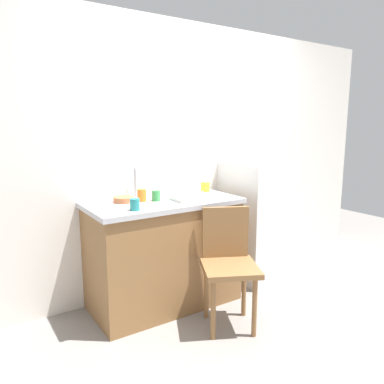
# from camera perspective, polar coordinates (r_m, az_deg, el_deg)

# --- Properties ---
(ground_plane) EXTENTS (8.00, 8.00, 0.00)m
(ground_plane) POSITION_cam_1_polar(r_m,az_deg,el_deg) (3.08, 9.50, -19.17)
(ground_plane) COLOR gray
(back_wall) EXTENTS (4.80, 0.10, 2.42)m
(back_wall) POSITION_cam_1_polar(r_m,az_deg,el_deg) (3.49, -1.11, 5.40)
(back_wall) COLOR white
(back_wall) RESTS_ON ground_plane
(cabinet_base) EXTENTS (1.21, 0.60, 0.86)m
(cabinet_base) POSITION_cam_1_polar(r_m,az_deg,el_deg) (3.15, -4.38, -9.71)
(cabinet_base) COLOR olive
(cabinet_base) RESTS_ON ground_plane
(countertop) EXTENTS (1.25, 0.64, 0.04)m
(countertop) POSITION_cam_1_polar(r_m,az_deg,el_deg) (3.02, -4.49, -1.63)
(countertop) COLOR #B7B7BC
(countertop) RESTS_ON cabinet_base
(faucet) EXTENTS (0.02, 0.02, 0.25)m
(faucet) POSITION_cam_1_polar(r_m,az_deg,el_deg) (3.16, -8.74, 1.44)
(faucet) COLOR #B7B7BC
(faucet) RESTS_ON countertop
(refrigerator) EXTENTS (0.56, 0.58, 1.15)m
(refrigerator) POSITION_cam_1_polar(r_m,az_deg,el_deg) (3.72, 10.06, -4.38)
(refrigerator) COLOR white
(refrigerator) RESTS_ON ground_plane
(chair) EXTENTS (0.54, 0.54, 0.89)m
(chair) POSITION_cam_1_polar(r_m,az_deg,el_deg) (2.83, 5.65, -10.61)
(chair) COLOR olive
(chair) RESTS_ON ground_plane
(dish_tray) EXTENTS (0.28, 0.20, 0.05)m
(dish_tray) POSITION_cam_1_polar(r_m,az_deg,el_deg) (3.02, -0.36, -0.71)
(dish_tray) COLOR white
(dish_tray) RESTS_ON countertop
(terracotta_bowl) EXTENTS (0.16, 0.16, 0.04)m
(terracotta_bowl) POSITION_cam_1_polar(r_m,az_deg,el_deg) (2.98, -10.54, -1.13)
(terracotta_bowl) COLOR #C67042
(terracotta_bowl) RESTS_ON countertop
(cup_yellow) EXTENTS (0.08, 0.08, 0.09)m
(cup_yellow) POSITION_cam_1_polar(r_m,az_deg,el_deg) (3.36, 2.06, 0.76)
(cup_yellow) COLOR yellow
(cup_yellow) RESTS_ON countertop
(cup_teal) EXTENTS (0.07, 0.07, 0.09)m
(cup_teal) POSITION_cam_1_polar(r_m,az_deg,el_deg) (2.68, -8.87, -1.92)
(cup_teal) COLOR teal
(cup_teal) RESTS_ON countertop
(cup_green) EXTENTS (0.07, 0.07, 0.09)m
(cup_green) POSITION_cam_1_polar(r_m,az_deg,el_deg) (2.99, -5.60, -0.56)
(cup_green) COLOR green
(cup_green) RESTS_ON countertop
(cup_orange) EXTENTS (0.07, 0.07, 0.10)m
(cup_orange) POSITION_cam_1_polar(r_m,az_deg,el_deg) (2.98, -7.79, -0.50)
(cup_orange) COLOR orange
(cup_orange) RESTS_ON countertop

